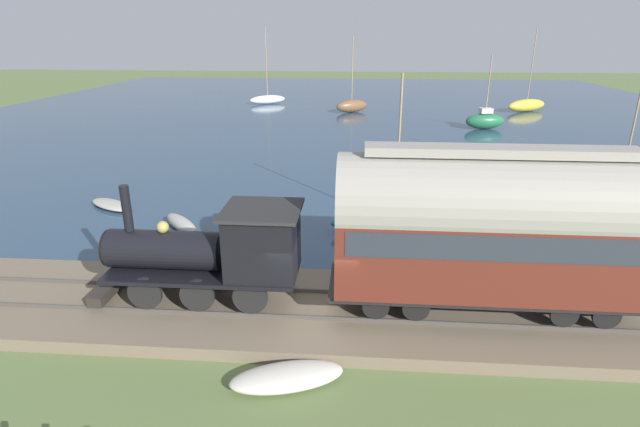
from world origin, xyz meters
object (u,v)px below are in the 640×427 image
at_px(sailboat_brown, 352,106).
at_px(sailboat_green, 485,120).
at_px(sailboat_navy, 623,176).
at_px(rowboat_mid_harbor, 589,230).
at_px(steam_locomotive, 219,249).
at_px(sailboat_yellow, 527,105).
at_px(sailboat_white, 268,99).
at_px(rowboat_off_pier, 516,236).
at_px(sailboat_teal, 395,213).
at_px(rowboat_near_shore, 111,205).
at_px(rowboat_far_out, 181,224).
at_px(passenger_coach, 492,225).
at_px(beached_dinghy, 287,377).

relative_size(sailboat_brown, sailboat_green, 1.22).
xyz_separation_m(sailboat_navy, rowboat_mid_harbor, (-7.22, 4.67, -0.47)).
xyz_separation_m(steam_locomotive, sailboat_yellow, (43.14, -21.98, -1.44)).
xyz_separation_m(sailboat_white, sailboat_yellow, (-3.79, -29.03, 0.12)).
relative_size(sailboat_brown, rowboat_mid_harbor, 3.35).
bearing_deg(rowboat_off_pier, sailboat_navy, 3.30).
bearing_deg(sailboat_teal, rowboat_off_pier, -136.37).
height_order(sailboat_teal, rowboat_near_shore, sailboat_teal).
bearing_deg(rowboat_far_out, sailboat_navy, -21.77).
height_order(steam_locomotive, sailboat_green, sailboat_green).
xyz_separation_m(sailboat_teal, rowboat_mid_harbor, (-0.58, -8.23, -0.33)).
height_order(sailboat_teal, sailboat_yellow, sailboat_yellow).
bearing_deg(rowboat_near_shore, steam_locomotive, -106.76).
height_order(passenger_coach, rowboat_near_shore, passenger_coach).
distance_m(sailboat_green, rowboat_off_pier, 26.03).
relative_size(sailboat_navy, rowboat_near_shore, 2.64).
bearing_deg(rowboat_far_out, beached_dinghy, -100.21).
distance_m(sailboat_teal, rowboat_off_pier, 5.16).
bearing_deg(sailboat_yellow, sailboat_teal, 124.21).
bearing_deg(beached_dinghy, passenger_coach, -59.19).
height_order(passenger_coach, rowboat_off_pier, passenger_coach).
bearing_deg(sailboat_navy, sailboat_brown, 43.33).
xyz_separation_m(sailboat_teal, rowboat_near_shore, (1.00, 13.70, -0.34)).
relative_size(sailboat_navy, rowboat_mid_harbor, 3.46).
relative_size(sailboat_yellow, rowboat_off_pier, 4.32).
bearing_deg(sailboat_navy, rowboat_far_out, 123.03).
bearing_deg(sailboat_yellow, rowboat_off_pier, 131.86).
xyz_separation_m(passenger_coach, rowboat_mid_harbor, (7.49, -6.21, -2.93)).
bearing_deg(sailboat_yellow, steam_locomotive, 122.10).
bearing_deg(steam_locomotive, sailboat_white, 8.55).
relative_size(steam_locomotive, beached_dinghy, 2.07).
xyz_separation_m(sailboat_green, rowboat_mid_harbor, (-24.68, 1.13, -0.59)).
bearing_deg(sailboat_navy, sailboat_yellow, 6.10).
bearing_deg(beached_dinghy, rowboat_far_out, 31.73).
bearing_deg(rowboat_mid_harbor, sailboat_navy, -24.69).
distance_m(sailboat_yellow, rowboat_near_shore, 45.38).
relative_size(steam_locomotive, sailboat_yellow, 0.71).
bearing_deg(passenger_coach, rowboat_near_shore, 60.01).
bearing_deg(rowboat_off_pier, rowboat_far_out, 137.54).
height_order(sailboat_brown, rowboat_far_out, sailboat_brown).
height_order(passenger_coach, rowboat_far_out, passenger_coach).
bearing_deg(sailboat_yellow, rowboat_far_out, 114.14).
relative_size(steam_locomotive, rowboat_near_shore, 2.07).
bearing_deg(rowboat_off_pier, rowboat_near_shore, 129.87).
bearing_deg(rowboat_far_out, rowboat_mid_harbor, -38.89).
distance_m(steam_locomotive, rowboat_far_out, 7.71).
bearing_deg(rowboat_off_pier, passenger_coach, -156.24).
distance_m(steam_locomotive, sailboat_white, 47.48).
relative_size(steam_locomotive, sailboat_brown, 0.81).
relative_size(steam_locomotive, sailboat_navy, 0.78).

